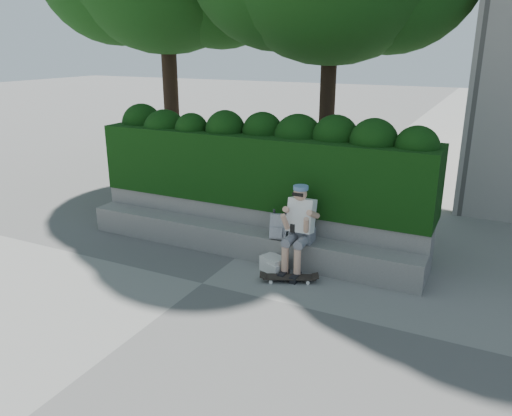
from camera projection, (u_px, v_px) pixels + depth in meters
The scene contains 8 objects.
ground at pixel (202, 283), 7.44m from camera, with size 80.00×80.00×0.00m, color slate.
bench_ledge at pixel (241, 241), 8.43m from camera, with size 6.00×0.45×0.45m, color gray.
planter_wall at pixel (254, 224), 8.79m from camera, with size 6.00×0.50×0.75m, color gray.
hedge at pixel (260, 168), 8.68m from camera, with size 6.00×1.00×1.20m, color black.
person at pixel (299, 225), 7.65m from camera, with size 0.40×0.76×1.38m.
skateboard at pixel (289, 277), 7.48m from camera, with size 0.80×0.50×0.08m.
backpack_plaid at pixel (279, 226), 7.91m from camera, with size 0.27×0.14×0.40m, color silver.
backpack_ground at pixel (273, 264), 7.81m from camera, with size 0.37×0.26×0.24m, color beige.
Camera 1 is at (3.70, -5.67, 3.39)m, focal length 35.00 mm.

